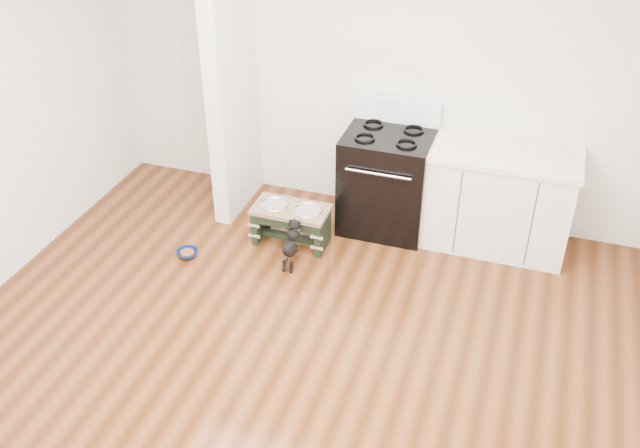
{
  "coord_description": "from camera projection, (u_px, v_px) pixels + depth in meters",
  "views": [
    {
      "loc": [
        1.44,
        -3.25,
        3.63
      ],
      "look_at": [
        -0.08,
        1.27,
        0.49
      ],
      "focal_mm": 40.0,
      "sensor_mm": 36.0,
      "label": 1
    }
  ],
  "objects": [
    {
      "name": "floor_bowl",
      "position": [
        187.0,
        253.0,
        6.15
      ],
      "size": [
        0.24,
        0.24,
        0.06
      ],
      "rotation": [
        0.0,
        0.0,
        -0.35
      ],
      "color": "#0B1F51",
      "rests_on": "ground"
    },
    {
      "name": "room_shell",
      "position": [
        262.0,
        177.0,
        4.06
      ],
      "size": [
        5.0,
        5.0,
        5.0
      ],
      "color": "silver",
      "rests_on": "ground"
    },
    {
      "name": "partition_wall",
      "position": [
        231.0,
        69.0,
        6.18
      ],
      "size": [
        0.15,
        0.8,
        2.7
      ],
      "primitive_type": "cube",
      "color": "silver",
      "rests_on": "ground"
    },
    {
      "name": "oven_range",
      "position": [
        387.0,
        179.0,
        6.33
      ],
      "size": [
        0.76,
        0.69,
        1.14
      ],
      "color": "black",
      "rests_on": "ground"
    },
    {
      "name": "ground",
      "position": [
        273.0,
        380.0,
        4.95
      ],
      "size": [
        5.0,
        5.0,
        0.0
      ],
      "primitive_type": "plane",
      "color": "#421F0B",
      "rests_on": "ground"
    },
    {
      "name": "puppy",
      "position": [
        291.0,
        243.0,
        5.95
      ],
      "size": [
        0.12,
        0.34,
        0.4
      ],
      "color": "black",
      "rests_on": "ground"
    },
    {
      "name": "cabinet_run",
      "position": [
        499.0,
        199.0,
        6.09
      ],
      "size": [
        1.24,
        0.64,
        0.91
      ],
      "color": "silver",
      "rests_on": "ground"
    },
    {
      "name": "dog_feeder",
      "position": [
        291.0,
        218.0,
        6.2
      ],
      "size": [
        0.66,
        0.35,
        0.38
      ],
      "color": "black",
      "rests_on": "ground"
    }
  ]
}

